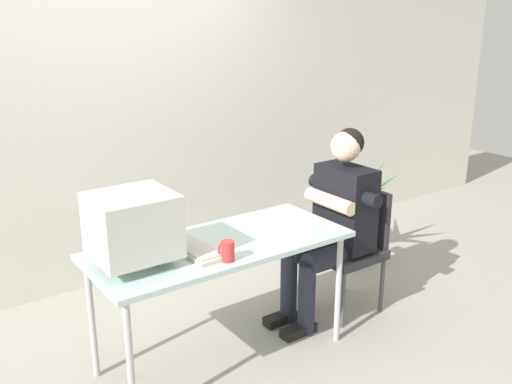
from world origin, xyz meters
The scene contains 9 objects.
ground_plane centered at (0.00, 0.00, 0.00)m, with size 12.00×12.00×0.00m, color #9E998E.
wall_back centered at (0.30, 1.40, 1.50)m, with size 8.00×0.10×3.00m, color silver.
desk centered at (0.00, 0.00, 0.68)m, with size 1.47×0.63×0.73m.
crt_monitor centered at (-0.50, 0.01, 0.94)m, with size 0.41×0.37×0.37m.
keyboard centered at (-0.18, -0.01, 0.75)m, with size 0.19×0.45×0.03m.
office_chair centered at (1.05, 0.02, 0.47)m, with size 0.42×0.42×0.84m.
person_seated centered at (0.88, 0.02, 0.68)m, with size 0.68×0.59×1.26m.
potted_plant centered at (1.58, 0.54, 0.39)m, with size 0.68×0.74×0.86m.
desk_mug centered at (-0.10, -0.23, 0.79)m, with size 0.07×0.08×0.11m.
Camera 1 is at (-1.53, -2.49, 1.94)m, focal length 39.69 mm.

